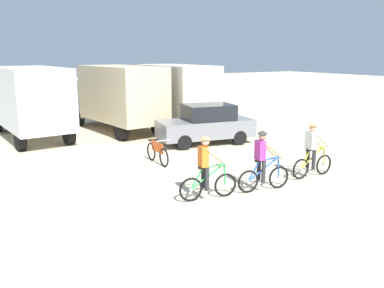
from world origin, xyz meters
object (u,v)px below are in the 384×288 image
(box_truck_avon_van, at_px, (29,99))
(sedan_parked, at_px, (206,124))
(bicycle_spare, at_px, (157,153))
(cyclist_orange_shirt, at_px, (207,170))
(box_truck_tan_camper, at_px, (117,95))
(box_truck_cream_rv, at_px, (171,92))
(cyclist_near_camera, at_px, (312,152))
(cyclist_cowboy_hat, at_px, (263,163))

(box_truck_avon_van, xyz_separation_m, sedan_parked, (6.48, -5.21, -0.99))
(box_truck_avon_van, relative_size, bicycle_spare, 3.98)
(cyclist_orange_shirt, height_order, bicycle_spare, cyclist_orange_shirt)
(box_truck_tan_camper, height_order, cyclist_orange_shirt, box_truck_tan_camper)
(sedan_parked, height_order, bicycle_spare, sedan_parked)
(cyclist_orange_shirt, relative_size, bicycle_spare, 1.05)
(sedan_parked, distance_m, bicycle_spare, 3.89)
(box_truck_cream_rv, bearing_deg, cyclist_orange_shirt, -113.57)
(box_truck_avon_van, bearing_deg, cyclist_near_camera, -59.23)
(bicycle_spare, bearing_deg, box_truck_tan_camper, 80.77)
(cyclist_cowboy_hat, height_order, bicycle_spare, cyclist_cowboy_hat)
(box_truck_tan_camper, relative_size, cyclist_orange_shirt, 3.83)
(cyclist_near_camera, bearing_deg, bicycle_spare, 130.98)
(box_truck_cream_rv, distance_m, cyclist_near_camera, 10.88)
(box_truck_tan_camper, xyz_separation_m, cyclist_cowboy_hat, (0.18, -11.12, -1.03))
(box_truck_avon_van, bearing_deg, cyclist_cowboy_hat, -68.91)
(box_truck_tan_camper, height_order, sedan_parked, box_truck_tan_camper)
(box_truck_cream_rv, relative_size, cyclist_cowboy_hat, 3.75)
(box_truck_tan_camper, relative_size, sedan_parked, 1.57)
(box_truck_tan_camper, height_order, cyclist_near_camera, box_truck_tan_camper)
(cyclist_near_camera, relative_size, bicycle_spare, 1.05)
(box_truck_cream_rv, bearing_deg, sedan_parked, -99.67)
(bicycle_spare, bearing_deg, cyclist_orange_shirt, -97.04)
(sedan_parked, height_order, cyclist_orange_shirt, cyclist_orange_shirt)
(box_truck_avon_van, distance_m, cyclist_orange_shirt, 11.48)
(box_truck_avon_van, height_order, cyclist_near_camera, box_truck_avon_van)
(box_truck_cream_rv, xyz_separation_m, cyclist_orange_shirt, (-4.69, -10.76, -1.03))
(sedan_parked, distance_m, cyclist_near_camera, 5.98)
(box_truck_tan_camper, relative_size, box_truck_cream_rv, 1.02)
(bicycle_spare, bearing_deg, box_truck_cream_rv, 58.03)
(box_truck_tan_camper, xyz_separation_m, box_truck_cream_rv, (3.09, -0.11, 0.00))
(box_truck_avon_van, relative_size, cyclist_near_camera, 3.79)
(cyclist_cowboy_hat, bearing_deg, bicycle_spare, 106.70)
(cyclist_cowboy_hat, bearing_deg, cyclist_orange_shirt, 171.84)
(sedan_parked, relative_size, cyclist_orange_shirt, 2.44)
(cyclist_orange_shirt, bearing_deg, bicycle_spare, 82.96)
(cyclist_orange_shirt, bearing_deg, sedan_parked, 56.85)
(box_truck_tan_camper, bearing_deg, box_truck_avon_van, 176.37)
(sedan_parked, xyz_separation_m, bicycle_spare, (-3.37, -1.89, -0.48))
(cyclist_cowboy_hat, bearing_deg, box_truck_avon_van, 111.09)
(box_truck_avon_van, bearing_deg, box_truck_tan_camper, -3.63)
(box_truck_tan_camper, xyz_separation_m, bicycle_spare, (-1.11, -6.83, -1.48))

